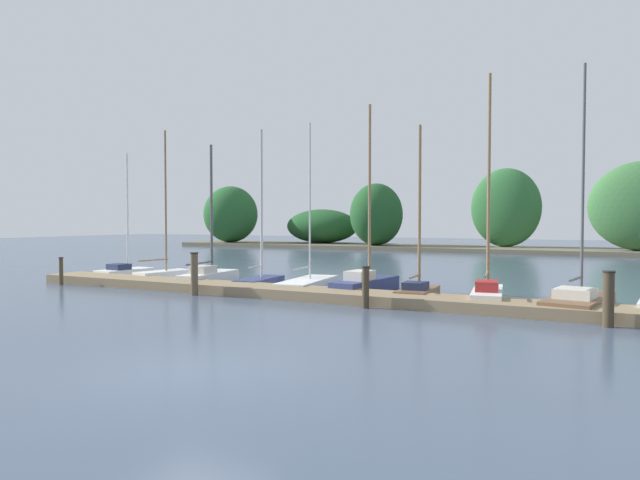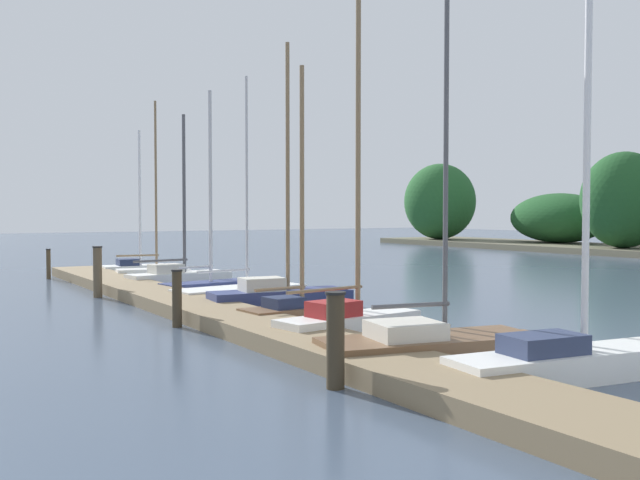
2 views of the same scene
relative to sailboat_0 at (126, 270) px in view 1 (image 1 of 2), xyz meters
The scene contains 16 objects.
ground 18.04m from the sailboat_0, 39.62° to the right, with size 160.00×160.00×0.00m, color #425166.
dock_pier 14.07m from the sailboat_0, ahead, with size 31.05×1.80×0.35m.
far_shore 33.87m from the sailboat_0, 67.17° to the left, with size 69.45×8.45×7.58m.
sailboat_0 is the anchor object (origin of this frame).
sailboat_1 2.63m from the sailboat_0, ahead, with size 1.37×2.90×6.95m.
sailboat_2 5.14m from the sailboat_0, ahead, with size 1.47×3.98×6.16m.
sailboat_3 7.88m from the sailboat_0, ahead, with size 1.32×3.15×6.61m.
sailboat_4 10.05m from the sailboat_0, ahead, with size 1.75×4.42×6.76m.
sailboat_5 12.64m from the sailboat_0, ahead, with size 1.46×4.11×7.24m.
sailboat_6 14.92m from the sailboat_0, ahead, with size 1.21×2.85×6.15m.
sailboat_7 17.31m from the sailboat_0, ahead, with size 1.40×3.70×7.66m.
sailboat_8 20.09m from the sailboat_0, ahead, with size 2.09×4.38×7.62m.
mooring_piling_0 3.56m from the sailboat_0, 91.40° to the right, with size 0.19×0.19×1.20m.
mooring_piling_1 7.97m from the sailboat_0, 25.78° to the right, with size 0.31×0.31×1.60m.
mooring_piling_2 14.42m from the sailboat_0, 13.57° to the right, with size 0.26×0.26×1.34m.
mooring_piling_3 21.10m from the sailboat_0, ahead, with size 0.32×0.32×1.47m.
Camera 1 is at (6.70, -7.92, 2.77)m, focal length 30.74 mm.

